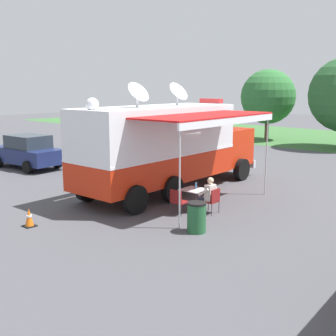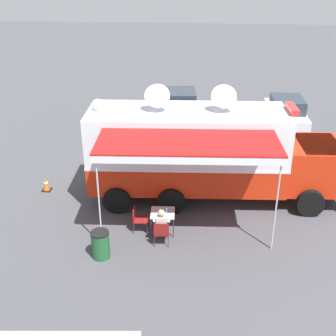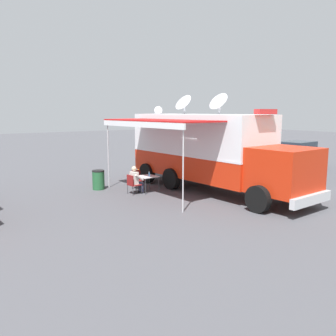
# 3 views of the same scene
# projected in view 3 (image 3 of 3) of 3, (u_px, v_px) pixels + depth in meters

# --- Properties ---
(ground_plane) EXTENTS (100.00, 100.00, 0.00)m
(ground_plane) POSITION_uv_depth(u_px,v_px,m) (198.00, 188.00, 17.11)
(ground_plane) COLOR #47474C
(lot_stripe) EXTENTS (0.37, 4.80, 0.01)m
(lot_stripe) POSITION_uv_depth(u_px,v_px,m) (217.00, 179.00, 19.22)
(lot_stripe) COLOR silver
(lot_stripe) RESTS_ON ground
(command_truck) EXTENTS (5.26, 9.61, 4.53)m
(command_truck) POSITION_uv_depth(u_px,v_px,m) (210.00, 149.00, 16.20)
(command_truck) COLOR red
(command_truck) RESTS_ON ground
(folding_table) EXTENTS (0.84, 0.84, 0.73)m
(folding_table) POSITION_uv_depth(u_px,v_px,m) (147.00, 177.00, 16.12)
(folding_table) COLOR silver
(folding_table) RESTS_ON ground
(water_bottle) EXTENTS (0.07, 0.07, 0.22)m
(water_bottle) POSITION_uv_depth(u_px,v_px,m) (149.00, 174.00, 16.00)
(water_bottle) COLOR #4C99D8
(water_bottle) RESTS_ON folding_table
(folding_chair_at_table) EXTENTS (0.50, 0.50, 0.87)m
(folding_chair_at_table) POSITION_uv_depth(u_px,v_px,m) (132.00, 183.00, 15.66)
(folding_chair_at_table) COLOR maroon
(folding_chair_at_table) RESTS_ON ground
(folding_chair_beside_table) EXTENTS (0.50, 0.50, 0.87)m
(folding_chair_beside_table) POSITION_uv_depth(u_px,v_px,m) (137.00, 178.00, 16.82)
(folding_chair_beside_table) COLOR maroon
(folding_chair_beside_table) RESTS_ON ground
(seated_responder) EXTENTS (0.68, 0.57, 1.25)m
(seated_responder) POSITION_uv_depth(u_px,v_px,m) (136.00, 179.00, 15.75)
(seated_responder) COLOR silver
(seated_responder) RESTS_ON ground
(trash_bin) EXTENTS (0.57, 0.57, 0.91)m
(trash_bin) POSITION_uv_depth(u_px,v_px,m) (98.00, 180.00, 16.67)
(trash_bin) COLOR #235B33
(trash_bin) RESTS_ON ground
(traffic_cone) EXTENTS (0.36, 0.36, 0.58)m
(traffic_cone) POSITION_uv_depth(u_px,v_px,m) (139.00, 167.00, 21.58)
(traffic_cone) COLOR black
(traffic_cone) RESTS_ON ground
(car_far_corner) EXTENTS (4.35, 2.32, 1.76)m
(car_far_corner) POSITION_uv_depth(u_px,v_px,m) (298.00, 155.00, 22.65)
(car_far_corner) COLOR navy
(car_far_corner) RESTS_ON ground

